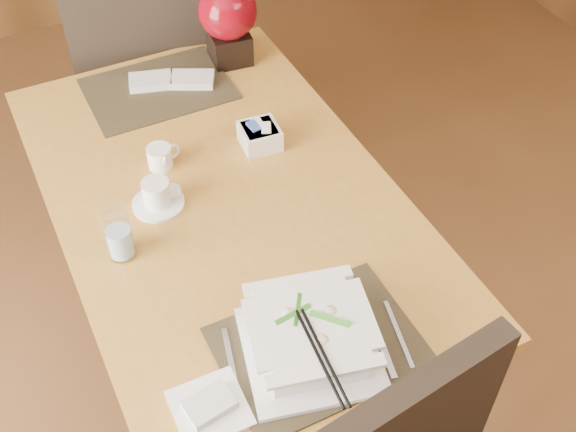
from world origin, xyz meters
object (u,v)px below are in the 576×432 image
dining_table (227,220)px  soup_setting (311,338)px  far_chair (143,65)px  berry_decor (228,18)px  bread_plate (210,408)px  water_glass (118,232)px  sugar_caddy (260,136)px  coffee_cup (157,195)px  creamer_jug (160,157)px

dining_table → soup_setting: size_ratio=4.23×
far_chair → dining_table: bearing=99.5°
berry_decor → bread_plate: (-0.56, -1.19, -0.15)m
water_glass → sugar_caddy: 0.55m
water_glass → bread_plate: 0.51m
coffee_cup → far_chair: 0.93m
water_glass → sugar_caddy: size_ratio=1.50×
sugar_caddy → dining_table: bearing=-139.3°
coffee_cup → berry_decor: 0.72m
sugar_caddy → bread_plate: bearing=-121.9°
sugar_caddy → water_glass: bearing=-154.7°
far_chair → soup_setting: bearing=99.7°
dining_table → soup_setting: (-0.03, -0.56, 0.16)m
soup_setting → bread_plate: bearing=-160.1°
berry_decor → bread_plate: bearing=-115.2°
dining_table → water_glass: size_ratio=9.18×
creamer_jug → far_chair: 0.78m
soup_setting → berry_decor: berry_decor is taller
soup_setting → creamer_jug: size_ratio=3.86×
soup_setting → sugar_caddy: bearing=87.2°
soup_setting → sugar_caddy: (0.20, 0.71, -0.03)m
bread_plate → dining_table: bearing=64.3°
dining_table → water_glass: (-0.31, -0.08, 0.18)m
bread_plate → coffee_cup: bearing=80.4°
soup_setting → creamer_jug: soup_setting is taller
creamer_jug → far_chair: far_chair is taller
coffee_cup → water_glass: water_glass is taller
soup_setting → sugar_caddy: soup_setting is taller
dining_table → soup_setting: bearing=-92.6°
sugar_caddy → far_chair: 0.81m
sugar_caddy → bread_plate: (-0.46, -0.74, -0.03)m
coffee_cup → dining_table: bearing=-15.8°
dining_table → bread_plate: size_ratio=9.75×
berry_decor → far_chair: size_ratio=0.27×
coffee_cup → water_glass: bearing=-137.3°
water_glass → sugar_caddy: water_glass is taller
coffee_cup → far_chair: bearing=75.6°
dining_table → berry_decor: size_ratio=5.34×
sugar_caddy → berry_decor: 0.47m
sugar_caddy → berry_decor: (0.10, 0.45, 0.13)m
coffee_cup → far_chair: far_chair is taller
berry_decor → creamer_jug: bearing=-134.0°
soup_setting → bread_plate: (-0.26, -0.03, -0.05)m
coffee_cup → sugar_caddy: (0.35, 0.10, -0.00)m
berry_decor → bread_plate: 1.32m
water_glass → bread_plate: size_ratio=1.06×
soup_setting → far_chair: size_ratio=0.34×
sugar_caddy → far_chair: (-0.13, 0.77, -0.19)m
sugar_caddy → berry_decor: bearing=77.8°
soup_setting → bread_plate: 0.26m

